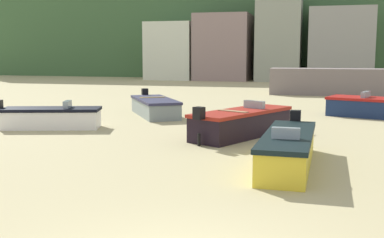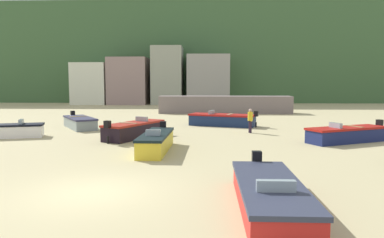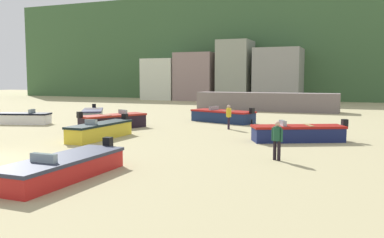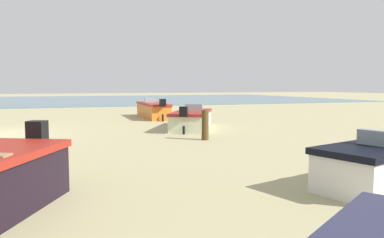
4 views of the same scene
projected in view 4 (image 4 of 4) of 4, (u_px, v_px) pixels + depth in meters
The scene contains 4 objects.
tidal_water at pixel (38, 100), 48.82m from camera, with size 80.00×36.00×0.06m, color slate.
boat_orange_0 at pixel (153, 110), 22.67m from camera, with size 1.30×4.92×1.22m.
boat_cream_6 at pixel (192, 119), 17.06m from camera, with size 3.17×4.21×1.11m.
mooring_post_near_water at pixel (205, 125), 13.45m from camera, with size 0.26×0.26×1.07m, color #513A1B.
Camera 4 is at (-2.33, 16.71, 1.94)m, focal length 35.39 mm.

